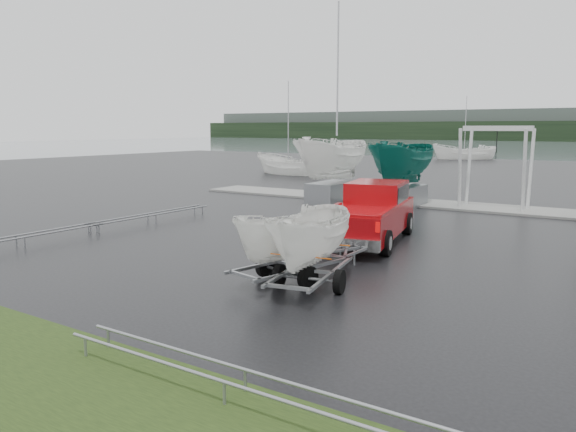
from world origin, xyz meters
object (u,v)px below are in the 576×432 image
(pickup_truck, at_px, (372,211))
(boat_hoist, at_px, (496,156))
(trailer_hitched, at_px, (312,190))
(trailer_parked, at_px, (291,195))

(pickup_truck, xyz_separation_m, boat_hoist, (1.77, 10.37, 1.60))
(trailer_hitched, xyz_separation_m, trailer_parked, (-0.76, 0.24, -0.18))
(pickup_truck, relative_size, boat_hoist, 1.57)
(trailer_hitched, distance_m, trailer_parked, 0.81)
(pickup_truck, height_order, boat_hoist, boat_hoist)
(trailer_parked, bearing_deg, trailer_hitched, -4.72)
(pickup_truck, distance_m, trailer_parked, 6.38)
(boat_hoist, bearing_deg, pickup_truck, -99.69)
(trailer_parked, height_order, boat_hoist, trailer_parked)
(trailer_hitched, bearing_deg, trailer_parked, 150.73)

